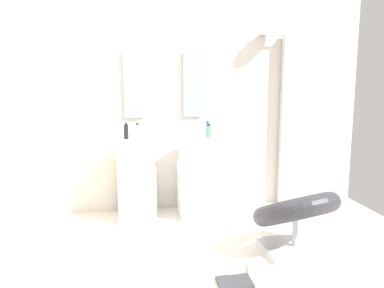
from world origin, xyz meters
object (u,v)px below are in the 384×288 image
(pedestal_sink_left, at_px, (136,179))
(lounge_chair, at_px, (296,215))
(soap_bottle_blue, at_px, (208,129))
(towel_rack, at_px, (22,192))
(soap_bottle_clear, at_px, (137,131))
(pedestal_sink_right, at_px, (197,176))
(soap_bottle_green, at_px, (209,131))
(coffee_mug, at_px, (249,268))
(shower_column, at_px, (285,117))
(magazine_charcoal, at_px, (235,282))
(soap_bottle_black, at_px, (126,132))

(pedestal_sink_left, height_order, lounge_chair, pedestal_sink_left)
(pedestal_sink_left, bearing_deg, lounge_chair, -39.16)
(pedestal_sink_left, relative_size, soap_bottle_blue, 5.87)
(towel_rack, relative_size, soap_bottle_clear, 6.21)
(towel_rack, distance_m, soap_bottle_clear, 1.50)
(pedestal_sink_right, xyz_separation_m, lounge_chair, (0.68, -1.10, -0.10))
(soap_bottle_green, bearing_deg, coffee_mug, -88.99)
(pedestal_sink_right, bearing_deg, lounge_chair, -58.36)
(shower_column, bearing_deg, soap_bottle_blue, -169.36)
(soap_bottle_blue, bearing_deg, magazine_charcoal, -94.84)
(soap_bottle_blue, height_order, soap_bottle_green, soap_bottle_blue)
(soap_bottle_blue, bearing_deg, pedestal_sink_left, -175.80)
(towel_rack, height_order, coffee_mug, towel_rack)
(lounge_chair, height_order, soap_bottle_black, soap_bottle_black)
(pedestal_sink_left, distance_m, magazine_charcoal, 1.77)
(lounge_chair, bearing_deg, shower_column, 71.77)
(pedestal_sink_right, xyz_separation_m, magazine_charcoal, (-0.01, -1.58, -0.43))
(soap_bottle_clear, height_order, soap_bottle_black, soap_bottle_black)
(pedestal_sink_right, relative_size, soap_bottle_green, 6.62)
(shower_column, distance_m, magazine_charcoal, 2.40)
(lounge_chair, distance_m, soap_bottle_blue, 1.43)
(pedestal_sink_left, bearing_deg, pedestal_sink_right, 0.00)
(soap_bottle_green, bearing_deg, lounge_chair, -62.15)
(magazine_charcoal, distance_m, soap_bottle_blue, 1.90)
(shower_column, height_order, soap_bottle_black, shower_column)
(magazine_charcoal, distance_m, coffee_mug, 0.21)
(pedestal_sink_left, relative_size, lounge_chair, 0.99)
(shower_column, bearing_deg, coffee_mug, -120.13)
(soap_bottle_green, bearing_deg, pedestal_sink_right, 159.66)
(magazine_charcoal, height_order, soap_bottle_green, soap_bottle_green)
(shower_column, distance_m, soap_bottle_black, 1.91)
(shower_column, distance_m, coffee_mug, 2.20)
(lounge_chair, bearing_deg, soap_bottle_black, 142.43)
(pedestal_sink_left, height_order, towel_rack, pedestal_sink_left)
(soap_bottle_green, bearing_deg, soap_bottle_black, 176.35)
(soap_bottle_black, distance_m, soap_bottle_green, 0.89)
(lounge_chair, bearing_deg, pedestal_sink_left, 140.84)
(soap_bottle_blue, bearing_deg, pedestal_sink_right, -155.42)
(soap_bottle_blue, bearing_deg, soap_bottle_green, -94.57)
(soap_bottle_clear, bearing_deg, shower_column, 3.44)
(shower_column, bearing_deg, pedestal_sink_left, -172.22)
(lounge_chair, relative_size, soap_bottle_green, 6.67)
(lounge_chair, relative_size, coffee_mug, 10.17)
(pedestal_sink_left, relative_size, coffee_mug, 10.10)
(pedestal_sink_right, xyz_separation_m, soap_bottle_black, (-0.77, 0.01, 0.53))
(lounge_chair, xyz_separation_m, soap_bottle_black, (-1.45, 1.12, 0.63))
(pedestal_sink_right, height_order, towel_rack, pedestal_sink_right)
(lounge_chair, relative_size, soap_bottle_clear, 6.57)
(coffee_mug, distance_m, soap_bottle_clear, 1.99)
(lounge_chair, xyz_separation_m, soap_bottle_blue, (-0.55, 1.16, 0.63))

